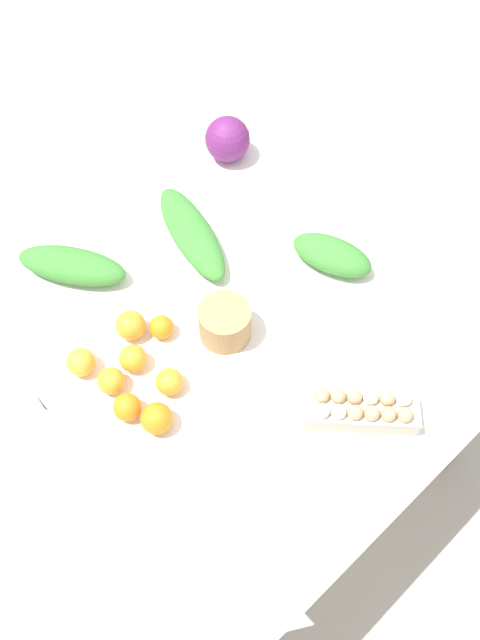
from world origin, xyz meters
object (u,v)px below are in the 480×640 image
at_px(cabbage_purple, 228,139).
at_px(greens_bunch_chard, 72,266).
at_px(orange_4, 81,362).
at_px(orange_1, 127,407).
at_px(greens_bunch_kale, 191,233).
at_px(orange_0, 169,382).
at_px(egg_carton, 361,410).
at_px(greens_bunch_dandelion, 332,255).
at_px(orange_6, 131,325).
at_px(orange_5, 161,327).
at_px(orange_3, 111,381).
at_px(paper_bag, 225,323).
at_px(orange_2, 133,358).
at_px(orange_7, 157,419).

bearing_deg(cabbage_purple, greens_bunch_chard, 95.94).
relative_size(cabbage_purple, orange_4, 1.93).
relative_size(orange_1, orange_4, 0.95).
xyz_separation_m(greens_bunch_kale, orange_0, (-0.35, 0.36, -0.00)).
height_order(egg_carton, orange_1, egg_carton).
bearing_deg(greens_bunch_dandelion, orange_0, 90.30).
xyz_separation_m(orange_4, orange_6, (0.00, -0.17, 0.00)).
bearing_deg(orange_5, greens_bunch_dandelion, -105.29).
distance_m(orange_0, orange_3, 0.15).
bearing_deg(greens_bunch_kale, orange_4, 106.55).
bearing_deg(greens_bunch_chard, orange_3, 160.66).
relative_size(paper_bag, greens_bunch_kale, 0.36).
bearing_deg(orange_6, cabbage_purple, -62.12).
xyz_separation_m(orange_2, orange_4, (0.08, 0.11, 0.00)).
xyz_separation_m(paper_bag, greens_bunch_dandelion, (-0.03, -0.39, -0.01)).
xyz_separation_m(orange_1, orange_6, (0.19, -0.15, 0.01)).
relative_size(greens_bunch_chard, orange_6, 3.93).
bearing_deg(greens_bunch_chard, orange_0, 177.35).
distance_m(greens_bunch_kale, orange_7, 0.61).
height_order(orange_0, orange_2, orange_2).
xyz_separation_m(greens_bunch_kale, orange_5, (-0.20, 0.27, -0.00)).
bearing_deg(orange_3, paper_bag, -102.09).
xyz_separation_m(orange_1, orange_3, (0.09, -0.01, -0.00)).
height_order(orange_3, orange_5, orange_3).
height_order(cabbage_purple, orange_6, cabbage_purple).
distance_m(greens_bunch_dandelion, orange_6, 0.62).
height_order(paper_bag, orange_4, paper_bag).
distance_m(orange_1, orange_7, 0.08).
distance_m(greens_bunch_dandelion, orange_0, 0.61).
relative_size(orange_3, orange_7, 0.88).
xyz_separation_m(orange_1, orange_5, (0.13, -0.21, -0.00)).
bearing_deg(greens_bunch_dandelion, orange_5, 74.71).
relative_size(egg_carton, paper_bag, 1.88).
bearing_deg(orange_1, cabbage_purple, -56.48).
distance_m(paper_bag, orange_0, 0.22).
bearing_deg(paper_bag, cabbage_purple, -41.89).
bearing_deg(greens_bunch_dandelion, egg_carton, 142.19).
height_order(orange_5, orange_7, orange_7).
xyz_separation_m(orange_4, orange_7, (-0.26, -0.05, 0.00)).
height_order(greens_bunch_dandelion, orange_7, greens_bunch_dandelion).
bearing_deg(orange_1, orange_4, 4.31).
distance_m(greens_bunch_chard, orange_2, 0.37).
bearing_deg(orange_4, orange_7, -169.17).
bearing_deg(orange_6, greens_bunch_kale, -66.48).
bearing_deg(orange_7, orange_4, 10.83).
bearing_deg(orange_1, orange_0, -96.87).
distance_m(paper_bag, greens_bunch_chard, 0.49).
xyz_separation_m(egg_carton, orange_7, (0.33, 0.40, -0.00)).
relative_size(orange_4, orange_7, 0.94).
height_order(egg_carton, greens_bunch_chard, egg_carton).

